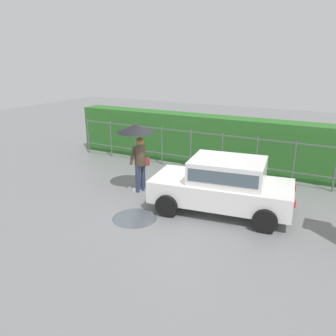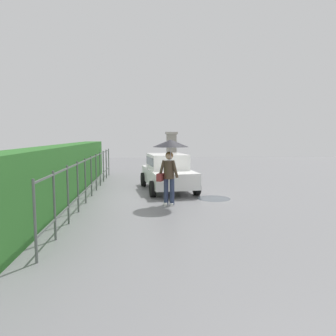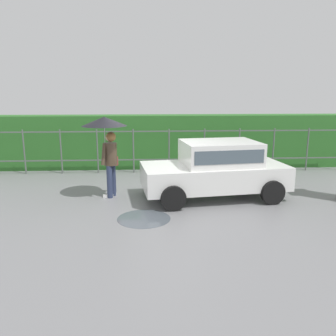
{
  "view_description": "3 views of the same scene",
  "coord_description": "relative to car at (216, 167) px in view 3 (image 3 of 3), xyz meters",
  "views": [
    {
      "loc": [
        4.12,
        -8.32,
        4.03
      ],
      "look_at": [
        -0.21,
        -0.11,
        0.97
      ],
      "focal_mm": 36.35,
      "sensor_mm": 36.0,
      "label": 1
    },
    {
      "loc": [
        -11.06,
        0.92,
        2.24
      ],
      "look_at": [
        0.47,
        -0.05,
        1.02
      ],
      "focal_mm": 33.03,
      "sensor_mm": 36.0,
      "label": 2
    },
    {
      "loc": [
        -0.27,
        -8.77,
        2.74
      ],
      "look_at": [
        0.24,
        0.22,
        0.72
      ],
      "focal_mm": 36.76,
      "sensor_mm": 36.0,
      "label": 3
    }
  ],
  "objects": [
    {
      "name": "pedestrian",
      "position": [
        -2.82,
        0.16,
        0.85
      ],
      "size": [
        1.14,
        1.14,
        2.11
      ],
      "rotation": [
        0.0,
        0.0,
        2.78
      ],
      "color": "#2D3856",
      "rests_on": "ground"
    },
    {
      "name": "puddle_near",
      "position": [
        -1.87,
        -1.5,
        -0.8
      ],
      "size": [
        1.18,
        1.18,
        0.0
      ],
      "primitive_type": "cylinder",
      "color": "#4C545B",
      "rests_on": "ground"
    },
    {
      "name": "car",
      "position": [
        0.0,
        0.0,
        0.0
      ],
      "size": [
        3.9,
        2.25,
        1.48
      ],
      "rotation": [
        0.0,
        0.0,
        3.27
      ],
      "color": "white",
      "rests_on": "ground"
    },
    {
      "name": "hedge_row",
      "position": [
        -1.05,
        3.8,
        0.15
      ],
      "size": [
        13.12,
        0.9,
        1.9
      ],
      "primitive_type": "cube",
      "color": "#2D6B28",
      "rests_on": "ground"
    },
    {
      "name": "fence_section",
      "position": [
        -1.05,
        2.91,
        0.02
      ],
      "size": [
        12.17,
        0.05,
        1.5
      ],
      "color": "#59605B",
      "rests_on": "ground"
    },
    {
      "name": "ground_plane",
      "position": [
        -1.48,
        0.12,
        -0.8
      ],
      "size": [
        40.0,
        40.0,
        0.0
      ],
      "primitive_type": "plane",
      "color": "slate"
    }
  ]
}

